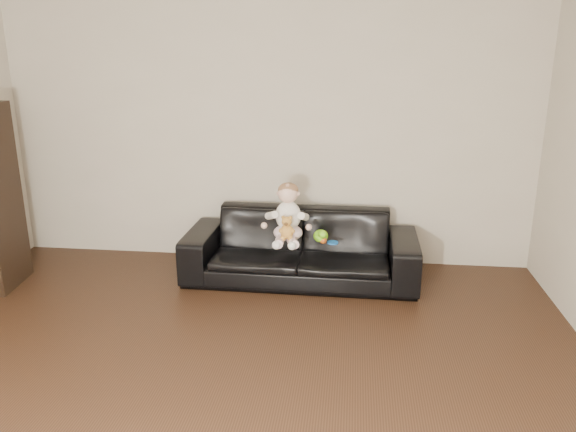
# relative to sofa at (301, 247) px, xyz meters

# --- Properties ---
(wall_back) EXTENTS (5.00, 0.00, 5.00)m
(wall_back) POSITION_rel_sofa_xyz_m (-0.38, 0.50, 1.00)
(wall_back) COLOR #B7AD99
(wall_back) RESTS_ON ground
(sofa) EXTENTS (2.07, 0.83, 0.60)m
(sofa) POSITION_rel_sofa_xyz_m (0.00, 0.00, 0.00)
(sofa) COLOR black
(sofa) RESTS_ON floor
(baby) EXTENTS (0.37, 0.45, 0.51)m
(baby) POSITION_rel_sofa_xyz_m (-0.10, -0.11, 0.32)
(baby) COLOR #F6D0D7
(baby) RESTS_ON sofa
(teddy_bear) EXTENTS (0.14, 0.14, 0.21)m
(teddy_bear) POSITION_rel_sofa_xyz_m (-0.09, -0.27, 0.26)
(teddy_bear) COLOR #BD8436
(teddy_bear) RESTS_ON sofa
(toy_green) EXTENTS (0.18, 0.19, 0.11)m
(toy_green) POSITION_rel_sofa_xyz_m (0.18, -0.11, 0.15)
(toy_green) COLOR #72D318
(toy_green) RESTS_ON sofa
(toy_rattle) EXTENTS (0.06, 0.06, 0.06)m
(toy_rattle) POSITION_rel_sofa_xyz_m (0.21, -0.16, 0.13)
(toy_rattle) COLOR #C75217
(toy_rattle) RESTS_ON sofa
(toy_blue_disc) EXTENTS (0.11, 0.11, 0.01)m
(toy_blue_disc) POSITION_rel_sofa_xyz_m (0.29, -0.14, 0.10)
(toy_blue_disc) COLOR blue
(toy_blue_disc) RESTS_ON sofa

